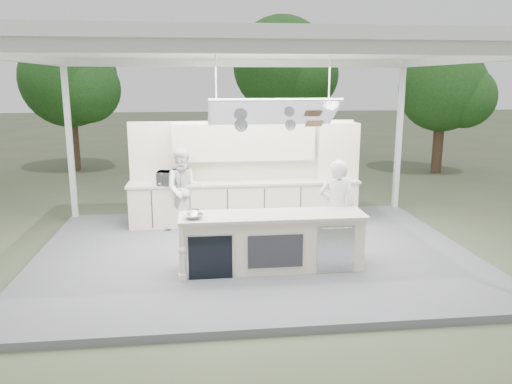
{
  "coord_description": "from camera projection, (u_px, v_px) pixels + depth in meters",
  "views": [
    {
      "loc": [
        -1.0,
        -8.82,
        3.24
      ],
      "look_at": [
        0.08,
        0.4,
        1.16
      ],
      "focal_mm": 35.0,
      "sensor_mm": 36.0,
      "label": 1
    }
  ],
  "objects": [
    {
      "name": "ground",
      "position": [
        254.0,
        257.0,
        9.37
      ],
      "size": [
        90.0,
        90.0,
        0.0
      ],
      "primitive_type": "plane",
      "color": "#4B5339",
      "rests_on": "ground"
    },
    {
      "name": "sous_chef",
      "position": [
        185.0,
        190.0,
        10.51
      ],
      "size": [
        0.89,
        0.72,
        1.74
      ],
      "primitive_type": "imported",
      "rotation": [
        0.0,
        0.0,
        0.07
      ],
      "color": "white",
      "rests_on": "stage_deck"
    },
    {
      "name": "bowl_small",
      "position": [
        194.0,
        212.0,
        8.32
      ],
      "size": [
        0.27,
        0.27,
        0.06
      ],
      "primitive_type": "imported",
      "rotation": [
        0.0,
        0.0,
        -0.34
      ],
      "color": "silver",
      "rests_on": "demo_island"
    },
    {
      "name": "toaster_oven",
      "position": [
        170.0,
        178.0,
        10.57
      ],
      "size": [
        0.57,
        0.43,
        0.29
      ],
      "primitive_type": "imported",
      "rotation": [
        0.0,
        0.0,
        -0.15
      ],
      "color": "silver",
      "rests_on": "back_counter"
    },
    {
      "name": "bowl_large",
      "position": [
        194.0,
        216.0,
        8.01
      ],
      "size": [
        0.4,
        0.4,
        0.08
      ],
      "primitive_type": "imported",
      "rotation": [
        0.0,
        0.0,
        0.37
      ],
      "color": "silver",
      "rests_on": "demo_island"
    },
    {
      "name": "tree_cluster",
      "position": [
        219.0,
        79.0,
        18.1
      ],
      "size": [
        19.55,
        9.4,
        5.85
      ],
      "color": "#473623",
      "rests_on": "ground"
    },
    {
      "name": "demo_island",
      "position": [
        271.0,
        241.0,
        8.38
      ],
      "size": [
        3.1,
        0.79,
        0.95
      ],
      "color": "beige",
      "rests_on": "stage_deck"
    },
    {
      "name": "tent",
      "position": [
        254.0,
        52.0,
        8.55
      ],
      "size": [
        8.2,
        6.2,
        3.86
      ],
      "color": "white",
      "rests_on": "ground"
    },
    {
      "name": "back_counter",
      "position": [
        245.0,
        202.0,
        11.08
      ],
      "size": [
        5.08,
        0.72,
        0.95
      ],
      "color": "beige",
      "rests_on": "stage_deck"
    },
    {
      "name": "stage_deck",
      "position": [
        254.0,
        254.0,
        9.36
      ],
      "size": [
        8.0,
        6.0,
        0.12
      ],
      "primitive_type": "cube",
      "color": "#5A5B5F",
      "rests_on": "ground"
    },
    {
      "name": "back_wall_unit",
      "position": [
        263.0,
        157.0,
        11.13
      ],
      "size": [
        5.05,
        0.48,
        2.25
      ],
      "color": "beige",
      "rests_on": "stage_deck"
    },
    {
      "name": "head_chef",
      "position": [
        337.0,
        209.0,
        8.88
      ],
      "size": [
        0.75,
        0.63,
        1.77
      ],
      "primitive_type": "imported",
      "rotation": [
        0.0,
        0.0,
        2.78
      ],
      "color": "white",
      "rests_on": "stage_deck"
    }
  ]
}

